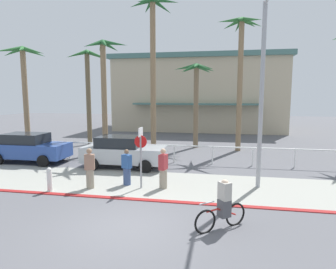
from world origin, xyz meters
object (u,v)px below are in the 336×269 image
streetlight_curb (263,85)px  bollard_0 (50,179)px  car_silver_1 (123,152)px  palm_tree_2 (104,72)px  cyclist_red_0 (223,206)px  car_blue_0 (29,147)px  pedestrian_0 (127,169)px  palm_tree_5 (241,55)px  palm_tree_3 (153,46)px  pedestrian_1 (163,170)px  palm_tree_0 (24,74)px  pedestrian_2 (90,170)px  palm_tree_4 (196,83)px  stop_sign_bike_lane (141,149)px  palm_tree_1 (88,76)px

streetlight_curb → bollard_0: bearing=-167.2°
bollard_0 → car_silver_1: (1.58, 4.40, 0.35)m
palm_tree_2 → streetlight_curb: bearing=-34.2°
car_silver_1 → cyclist_red_0: car_silver_1 is taller
car_blue_0 → palm_tree_2: bearing=48.4°
car_silver_1 → pedestrian_0: car_silver_1 is taller
bollard_0 → palm_tree_5: 14.47m
palm_tree_3 → car_blue_0: 9.87m
palm_tree_5 → pedestrian_1: (-3.48, -9.29, -5.78)m
palm_tree_3 → palm_tree_0: bearing=-176.2°
streetlight_curb → palm_tree_5: bearing=92.8°
streetlight_curb → palm_tree_0: size_ratio=1.04×
car_silver_1 → pedestrian_1: 4.27m
car_blue_0 → cyclist_red_0: bearing=-31.1°
bollard_0 → pedestrian_2: bearing=24.9°
pedestrian_1 → palm_tree_5: bearing=69.5°
palm_tree_4 → palm_tree_5: (3.06, -0.73, 1.81)m
palm_tree_4 → palm_tree_5: 3.63m
palm_tree_2 → pedestrian_0: size_ratio=4.73×
cyclist_red_0 → pedestrian_1: size_ratio=0.88×
car_silver_1 → pedestrian_1: bearing=-48.2°
stop_sign_bike_lane → car_silver_1: (-1.93, 3.31, -0.81)m
palm_tree_3 → cyclist_red_0: palm_tree_3 is taller
palm_tree_1 → pedestrian_1: (7.91, -9.90, -4.55)m
bollard_0 → palm_tree_3: size_ratio=0.10×
pedestrian_0 → pedestrian_2: pedestrian_2 is taller
car_silver_1 → palm_tree_2: bearing=123.9°
stop_sign_bike_lane → pedestrian_1: bearing=8.0°
pedestrian_0 → palm_tree_0: bearing=144.9°
palm_tree_2 → pedestrian_0: bearing=-61.1°
palm_tree_2 → car_silver_1: palm_tree_2 is taller
palm_tree_5 → car_silver_1: bearing=-136.0°
palm_tree_0 → pedestrian_0: (9.65, -6.78, -4.59)m
stop_sign_bike_lane → palm_tree_1: (-7.00, 10.03, 3.67)m
pedestrian_0 → pedestrian_2: bearing=-151.4°
stop_sign_bike_lane → pedestrian_2: 2.30m
stop_sign_bike_lane → pedestrian_0: bearing=156.5°
bollard_0 → palm_tree_3: 11.20m
stop_sign_bike_lane → pedestrian_2: stop_sign_bike_lane is taller
pedestrian_2 → bollard_0: bearing=-155.1°
streetlight_curb → palm_tree_3: 9.62m
palm_tree_1 → pedestrian_0: bearing=-57.1°
palm_tree_3 → pedestrian_1: palm_tree_3 is taller
pedestrian_2 → palm_tree_2: bearing=107.7°
streetlight_curb → palm_tree_5: 8.93m
bollard_0 → car_silver_1: car_silver_1 is taller
pedestrian_1 → palm_tree_4: bearing=87.6°
palm_tree_3 → palm_tree_4: bearing=43.3°
car_silver_1 → cyclist_red_0: bearing=-50.9°
streetlight_curb → cyclist_red_0: 5.55m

